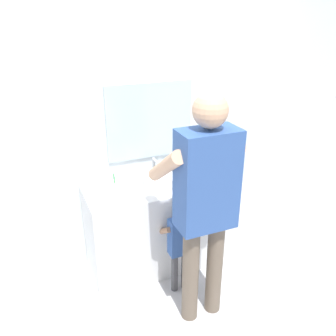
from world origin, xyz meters
TOP-DOWN VIEW (x-y plane):
  - ground_plane at (0.00, 0.00)m, footprint 14.00×14.00m
  - back_wall at (0.00, 0.62)m, footprint 4.40×0.10m
  - vanity_cabinet at (0.00, 0.30)m, footprint 1.36×0.54m
  - sink_basin at (0.00, 0.28)m, footprint 0.32×0.32m
  - faucet at (0.00, 0.48)m, footprint 0.18×0.14m
  - toothbrush_cup at (-0.42, 0.30)m, footprint 0.07×0.07m
  - soap_bottle at (0.33, 0.36)m, footprint 0.06×0.06m
  - child_toddler at (0.00, -0.10)m, footprint 0.25×0.25m
  - adult_parent at (0.05, -0.41)m, footprint 0.56×0.58m

SIDE VIEW (x-z plane):
  - ground_plane at x=0.00m, z-range 0.00..0.00m
  - vanity_cabinet at x=0.00m, z-range 0.00..0.84m
  - child_toddler at x=0.00m, z-range 0.08..0.91m
  - toothbrush_cup at x=-0.42m, z-range 0.79..0.99m
  - sink_basin at x=0.00m, z-range 0.84..0.95m
  - soap_bottle at x=0.33m, z-range 0.82..0.99m
  - faucet at x=0.00m, z-range 0.83..1.01m
  - adult_parent at x=0.05m, z-range 0.18..1.98m
  - back_wall at x=0.00m, z-range 0.00..2.70m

